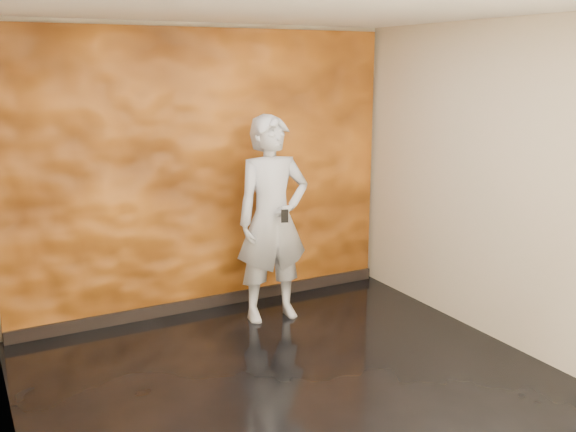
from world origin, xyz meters
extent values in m
cube|color=black|center=(0.00, 0.00, -0.01)|extent=(4.00, 4.00, 0.01)
cube|color=#C0B397|center=(0.00, 2.00, 1.40)|extent=(4.00, 0.02, 2.80)
cube|color=#C0B397|center=(0.00, -2.00, 1.40)|extent=(4.00, 0.02, 2.80)
cube|color=#C0B397|center=(2.00, 0.00, 1.40)|extent=(0.02, 4.00, 2.80)
cube|color=white|center=(0.00, 0.00, 2.80)|extent=(4.00, 4.00, 0.01)
cube|color=orange|center=(0.00, 1.96, 1.38)|extent=(3.90, 0.06, 2.75)
cube|color=black|center=(0.00, 1.92, 0.06)|extent=(3.90, 0.04, 0.12)
imported|color=#90949E|center=(0.45, 1.39, 0.99)|extent=(0.75, 0.52, 1.97)
cube|color=black|center=(0.43, 1.10, 1.08)|extent=(0.07, 0.03, 0.12)
camera|label=1|loc=(-2.19, -3.89, 2.41)|focal=40.00mm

